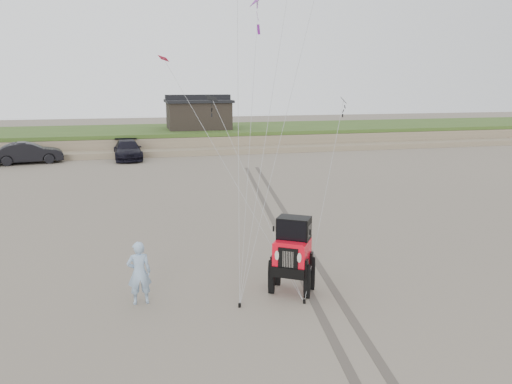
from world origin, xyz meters
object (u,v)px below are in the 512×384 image
truck_c (128,150)px  jeep (292,263)px  truck_b (28,153)px  man (139,273)px  cabin (198,113)px

truck_c → jeep: size_ratio=1.08×
truck_b → man: bearing=-173.9°
truck_c → man: bearing=-92.4°
truck_b → jeep: jeep is taller
cabin → truck_b: size_ratio=1.25×
truck_b → man: (8.01, -28.26, 0.10)m
truck_c → man: man is taller
cabin → truck_c: bearing=-132.1°
cabin → jeep: size_ratio=1.28×
cabin → truck_b: 16.77m
truck_b → jeep: (12.51, -28.55, 0.09)m
truck_b → jeep: size_ratio=1.02×
truck_c → jeep: 29.33m
man → truck_c: bearing=-92.8°
jeep → man: (-4.50, 0.28, 0.01)m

